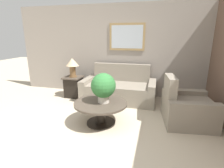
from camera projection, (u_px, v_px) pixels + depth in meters
name	position (u px, v px, depth m)	size (l,w,h in m)	color
ground_plane	(90.00, 147.00, 2.83)	(20.00, 20.00, 0.00)	#BCAD93
wall_back	(123.00, 51.00, 5.05)	(6.60, 0.09, 2.60)	gray
couch_main	(119.00, 89.00, 4.81)	(1.96, 0.93, 0.96)	gray
armchair	(186.00, 108.00, 3.57)	(1.04, 1.08, 0.96)	gray
coffee_table	(101.00, 108.00, 3.50)	(1.06, 1.06, 0.46)	black
side_table	(74.00, 86.00, 5.08)	(0.50, 0.50, 0.59)	black
table_lamp	(72.00, 64.00, 4.91)	(0.37, 0.37, 0.54)	brown
potted_plant_on_table	(103.00, 86.00, 3.38)	(0.49, 0.49, 0.59)	beige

